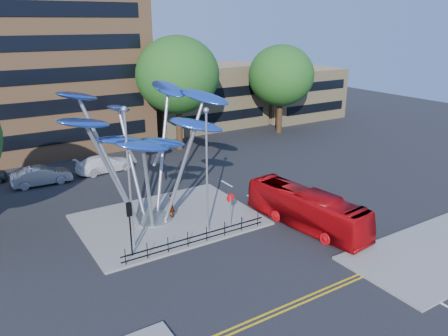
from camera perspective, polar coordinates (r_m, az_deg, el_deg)
ground at (r=27.16m, az=0.17°, el=-11.02°), size 120.00×120.00×0.00m
traffic_island at (r=31.40m, az=-7.30°, el=-6.70°), size 12.00×9.00×0.15m
pavement_right at (r=30.08m, az=26.27°, el=-9.84°), size 12.00×6.00×0.15m
double_yellow_near at (r=23.12m, az=8.54°, el=-17.15°), size 40.00×0.12×0.01m
double_yellow_far at (r=22.94m, az=9.05°, el=-17.50°), size 40.00×0.12×0.01m
brick_tower at (r=52.35m, az=-26.39°, el=18.56°), size 25.00×15.00×30.00m
low_building_near at (r=58.32m, az=-2.37°, el=9.34°), size 15.00×8.00×8.00m
low_building_far at (r=64.91m, az=9.47°, el=9.62°), size 12.00×8.00×7.00m
tree_right at (r=47.03m, az=-6.09°, el=11.97°), size 8.80×8.80×12.11m
tree_far at (r=54.74m, az=7.46°, el=11.87°), size 8.00×8.00×10.81m
leaf_sculpture at (r=29.37m, az=-10.31°, el=5.42°), size 12.72×9.54×9.51m
street_lamp_left at (r=26.08m, az=-12.38°, el=0.13°), size 0.36×0.36×8.80m
street_lamp_right at (r=27.71m, az=-2.27°, el=1.10°), size 0.36×0.36×8.30m
traffic_light_island at (r=26.04m, az=-12.23°, el=-6.38°), size 0.28×0.18×3.42m
no_entry_sign_island at (r=29.21m, az=0.85°, el=-4.81°), size 0.60×0.10×2.45m
pedestrian_railing_front at (r=27.74m, az=-3.50°, el=-9.09°), size 10.00×0.06×1.00m
red_bus at (r=30.31m, az=10.70°, el=-5.27°), size 3.30×9.69×2.64m
pedestrian at (r=31.03m, az=-6.92°, el=-4.99°), size 0.80×0.74×1.84m
parked_car_mid at (r=40.69m, az=-22.75°, el=-0.94°), size 4.95×1.86×1.61m
parked_car_right at (r=42.32m, az=-15.31°, el=0.57°), size 5.55×2.69×1.56m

